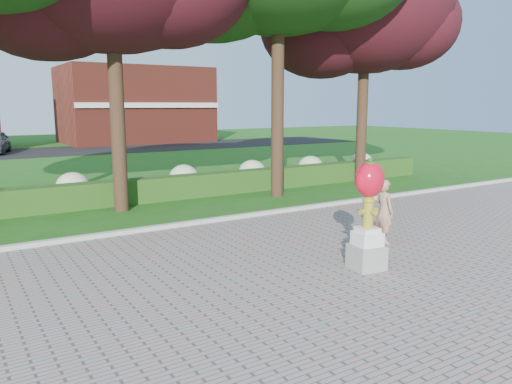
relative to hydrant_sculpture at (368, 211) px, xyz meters
The scene contains 10 objects.
ground 2.52m from the hydrant_sculpture, 99.86° to the left, with size 100.00×100.00×0.00m, color #1B5615.
walkway 2.20m from the hydrant_sculpture, 101.74° to the right, with size 40.00×14.00×0.04m, color gray.
curb 5.31m from the hydrant_sculpture, 94.18° to the left, with size 40.00×0.18×0.15m, color #ADADA5.
lawn_hedge 9.22m from the hydrant_sculpture, 92.36° to the left, with size 24.00×0.70×0.80m, color #173F12.
hydrangea_row 10.20m from the hydrant_sculpture, 88.91° to the left, with size 20.10×1.10×0.99m.
street 30.20m from the hydrant_sculpture, 90.72° to the left, with size 50.00×8.00×0.02m, color black.
building_right 37.03m from the hydrant_sculpture, 78.10° to the left, with size 12.00×8.00×6.40m, color maroon.
tree_far_right 13.20m from the hydrant_sculpture, 47.50° to the left, with size 7.88×6.72×10.21m.
hydrant_sculpture is the anchor object (origin of this frame).
woman 2.10m from the hydrant_sculpture, 34.93° to the left, with size 0.55×0.36×1.50m, color #A87A60.
Camera 1 is at (-6.52, -9.05, 3.25)m, focal length 35.00 mm.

